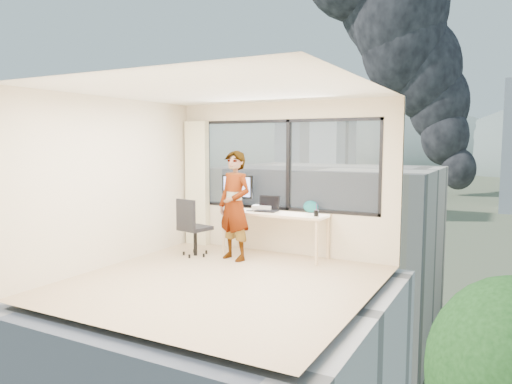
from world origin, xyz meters
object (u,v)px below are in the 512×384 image
Objects in this scene: person at (235,206)px; handbag at (311,207)px; chair at (195,226)px; laptop at (267,204)px; game_console at (263,207)px; desk at (275,234)px; monitor at (237,191)px.

handbag is at bearing 50.33° from person.
person is at bearing 18.51° from chair.
person is at bearing -125.86° from laptop.
laptop is at bearing -59.85° from game_console.
person reaches higher than laptop.
game_console is (0.90, 0.76, 0.29)m from chair.
handbag is at bearing -9.52° from game_console.
chair is 1.26m from laptop.
game_console is at bearing 52.25° from chair.
game_console is 0.87m from handbag.
laptop is at bearing 173.15° from desk.
chair is at bearing -120.33° from monitor.
chair is 0.83m from person.
person is 1.27m from handbag.
desk is at bearing -11.40° from laptop.
desk is 1.05m from monitor.
person is at bearing -133.57° from desk.
game_console is (0.17, 0.68, -0.10)m from person.
monitor reaches higher than game_console.
desk is 1.01× the size of person.
monitor is at bearing 131.85° from person.
laptop is (0.15, -0.15, 0.08)m from game_console.
desk is 1.35m from chair.
chair is at bearing -154.74° from laptop.
game_console is at bearing 150.41° from desk.
game_console is at bearing 164.97° from handbag.
game_console is (-0.31, 0.17, 0.42)m from desk.
handbag is (0.72, 0.21, -0.02)m from laptop.
person reaches higher than chair.
desk is at bearing 61.45° from person.
handbag is at bearing 3.42° from monitor.
chair is at bearing -154.32° from desk.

